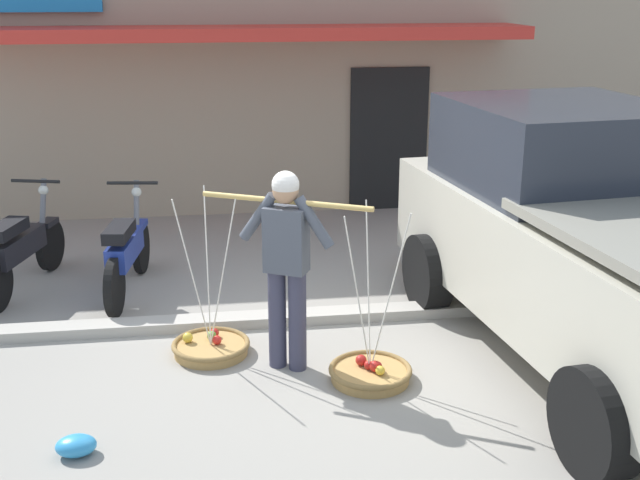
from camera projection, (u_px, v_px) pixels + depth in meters
name	position (u px, v px, depth m)	size (l,w,h in m)	color
ground_plane	(283.00, 356.00, 6.93)	(90.00, 90.00, 0.00)	gray
sidewalk_curb	(276.00, 318.00, 7.57)	(20.00, 0.24, 0.10)	#AEA89C
fruit_vendor	(286.00, 258.00, 6.43)	(1.30, 0.71, 1.70)	#38384C
fruit_basket_left_side	(370.00, 372.00, 6.48)	(0.68, 0.68, 1.45)	#B2894C
fruit_basket_right_side	(211.00, 346.00, 6.94)	(0.68, 0.68, 1.45)	#B2894C
motorcycle_nearest_shop	(21.00, 250.00, 8.27)	(0.65, 1.78, 1.09)	black
motorcycle_second_in_row	(127.00, 252.00, 8.19)	(0.54, 1.81, 1.09)	black
parked_truck	(596.00, 242.00, 6.65)	(2.54, 4.88, 2.10)	beige
storefront_building	(239.00, 47.00, 12.94)	(13.00, 6.00, 4.20)	tan
plastic_litter_bag	(76.00, 446.00, 5.45)	(0.28, 0.22, 0.14)	#3393D1
wooden_crate	(430.00, 253.00, 9.08)	(0.44, 0.36, 0.32)	olive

